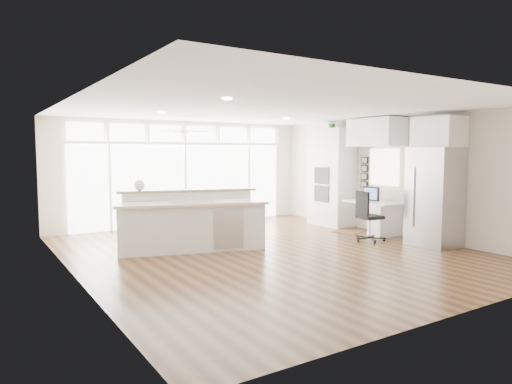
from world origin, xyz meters
TOP-DOWN VIEW (x-y plane):
  - floor at (0.00, 0.00)m, footprint 7.00×8.00m
  - ceiling at (0.00, 0.00)m, footprint 7.00×8.00m
  - wall_back at (0.00, 4.00)m, footprint 7.00×0.04m
  - wall_front at (0.00, -4.00)m, footprint 7.00×0.04m
  - wall_left at (-3.50, 0.00)m, footprint 0.04×8.00m
  - wall_right at (3.50, 0.00)m, footprint 0.04×8.00m
  - glass_wall at (0.00, 3.94)m, footprint 5.80×0.06m
  - transom_row at (0.00, 3.94)m, footprint 5.90×0.06m
  - desk_window at (3.46, 0.30)m, footprint 0.04×0.85m
  - ceiling_fan at (-0.50, 2.80)m, footprint 1.16×1.16m
  - recessed_lights at (0.00, 0.20)m, footprint 3.40×3.00m
  - oven_cabinet at (3.17, 1.80)m, footprint 0.64×1.20m
  - desk_nook at (3.13, 0.30)m, footprint 0.72×1.30m
  - upper_cabinets at (3.17, 0.30)m, footprint 0.64×1.30m
  - refrigerator at (3.11, -1.35)m, footprint 0.76×0.90m
  - fridge_cabinet at (3.17, -1.35)m, footprint 0.64×0.90m
  - framed_photos at (3.46, 0.92)m, footprint 0.06×0.22m
  - kitchen_island at (-1.18, 0.94)m, footprint 3.08×1.83m
  - rug at (2.95, 0.83)m, footprint 1.04×0.88m
  - office_chair at (2.39, -0.30)m, footprint 0.62×0.58m
  - fishbowl at (-1.98, 1.58)m, footprint 0.25×0.25m
  - monitor at (3.05, 0.30)m, footprint 0.12×0.44m
  - keyboard at (2.88, 0.30)m, footprint 0.16×0.33m
  - potted_plant at (3.17, 1.80)m, footprint 0.31×0.34m

SIDE VIEW (x-z plane):
  - floor at x=0.00m, z-range -0.02..0.00m
  - rug at x=2.95m, z-range 0.00..0.01m
  - desk_nook at x=3.13m, z-range 0.00..0.76m
  - office_chair at x=2.39m, z-range 0.00..1.07m
  - kitchen_island at x=-1.18m, z-range 0.00..1.15m
  - keyboard at x=2.88m, z-range 0.76..0.78m
  - monitor at x=3.05m, z-range 0.76..1.13m
  - refrigerator at x=3.11m, z-range 0.00..2.00m
  - glass_wall at x=0.00m, z-range 0.01..2.09m
  - oven_cabinet at x=3.17m, z-range 0.00..2.50m
  - fishbowl at x=-1.98m, z-range 1.15..1.37m
  - wall_back at x=0.00m, z-range 0.00..2.70m
  - wall_front at x=0.00m, z-range 0.00..2.70m
  - wall_left at x=-3.50m, z-range 0.00..2.70m
  - wall_right at x=3.50m, z-range 0.00..2.70m
  - framed_photos at x=3.46m, z-range 1.00..1.80m
  - desk_window at x=3.46m, z-range 1.12..1.98m
  - fridge_cabinet at x=3.17m, z-range 2.00..2.60m
  - upper_cabinets at x=3.17m, z-range 2.03..2.67m
  - transom_row at x=0.00m, z-range 2.18..2.58m
  - ceiling_fan at x=-0.50m, z-range 2.32..2.64m
  - potted_plant at x=3.17m, z-range 2.50..2.74m
  - recessed_lights at x=0.00m, z-range 2.67..2.69m
  - ceiling at x=0.00m, z-range 2.69..2.71m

